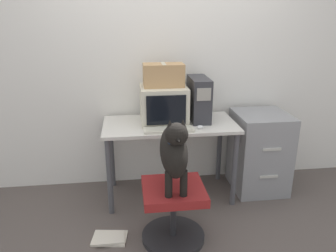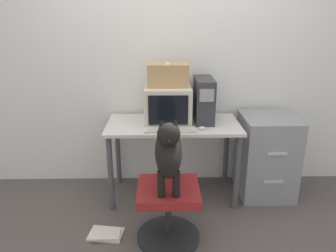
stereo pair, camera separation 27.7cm
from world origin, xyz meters
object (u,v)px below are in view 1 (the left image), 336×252
at_px(pc_tower, 199,99).
at_px(cardboard_box, 164,75).
at_px(keyboard, 169,130).
at_px(crt_monitor, 164,104).
at_px(book_stack_floor, 110,238).
at_px(office_chair, 173,210).
at_px(dog, 174,150).
at_px(filing_cabinet, 259,152).

height_order(pc_tower, cardboard_box, cardboard_box).
xyz_separation_m(pc_tower, keyboard, (-0.33, -0.30, -0.19)).
distance_m(crt_monitor, book_stack_floor, 1.28).
xyz_separation_m(crt_monitor, cardboard_box, (0.00, 0.00, 0.28)).
relative_size(crt_monitor, cardboard_box, 1.16).
xyz_separation_m(crt_monitor, pc_tower, (0.34, 0.02, 0.04)).
relative_size(keyboard, office_chair, 0.87).
distance_m(pc_tower, cardboard_box, 0.42).
height_order(dog, book_stack_floor, dog).
xyz_separation_m(office_chair, filing_cabinet, (0.99, 0.72, 0.14)).
relative_size(crt_monitor, keyboard, 0.97).
xyz_separation_m(pc_tower, cardboard_box, (-0.34, -0.02, 0.24)).
distance_m(keyboard, book_stack_floor, 1.03).
height_order(keyboard, dog, dog).
bearing_deg(keyboard, pc_tower, 42.73).
xyz_separation_m(filing_cabinet, book_stack_floor, (-1.51, -0.68, -0.39)).
bearing_deg(cardboard_box, book_stack_floor, -126.33).
xyz_separation_m(dog, filing_cabinet, (0.99, 0.74, -0.39)).
distance_m(dog, filing_cabinet, 1.29).
height_order(dog, filing_cabinet, dog).
bearing_deg(dog, book_stack_floor, 174.23).
distance_m(filing_cabinet, cardboard_box, 1.27).
height_order(crt_monitor, keyboard, crt_monitor).
height_order(crt_monitor, book_stack_floor, crt_monitor).
relative_size(keyboard, book_stack_floor, 1.48).
bearing_deg(crt_monitor, book_stack_floor, -126.47).
distance_m(crt_monitor, filing_cabinet, 1.12).
height_order(cardboard_box, book_stack_floor, cardboard_box).
bearing_deg(book_stack_floor, filing_cabinet, 24.40).
relative_size(dog, filing_cabinet, 0.73).
xyz_separation_m(keyboard, book_stack_floor, (-0.54, -0.43, -0.76)).
height_order(filing_cabinet, cardboard_box, cardboard_box).
bearing_deg(book_stack_floor, pc_tower, 40.30).
bearing_deg(filing_cabinet, pc_tower, 175.24).
distance_m(keyboard, dog, 0.49).
height_order(office_chair, dog, dog).
distance_m(keyboard, office_chair, 0.70).
distance_m(pc_tower, office_chair, 1.11).
bearing_deg(pc_tower, book_stack_floor, -139.70).
bearing_deg(office_chair, filing_cabinet, 36.05).
xyz_separation_m(keyboard, dog, (-0.02, -0.49, 0.01)).
bearing_deg(office_chair, dog, -90.00).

